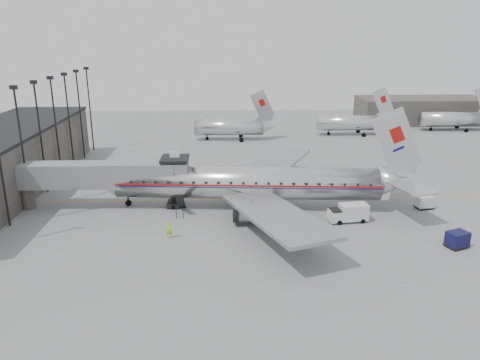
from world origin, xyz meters
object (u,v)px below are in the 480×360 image
object	(u,v)px
baggage_cart_navy	(457,239)
ramp_worker	(169,230)
baggage_cart_white	(424,202)
airliner	(254,183)
service_van	(349,213)

from	to	relation	value
baggage_cart_navy	ramp_worker	world-z (taller)	ramp_worker
baggage_cart_white	baggage_cart_navy	bearing A→B (deg)	-104.65
baggage_cart_navy	airliner	bearing A→B (deg)	126.44
airliner	service_van	xyz separation A→B (m)	(10.78, -4.95, -2.13)
baggage_cart_white	ramp_worker	bearing A→B (deg)	-174.29
airliner	ramp_worker	distance (m)	13.33
service_van	baggage_cart_navy	xyz separation A→B (m)	(9.46, -7.13, -0.21)
baggage_cart_white	ramp_worker	xyz separation A→B (m)	(-31.00, -8.00, 0.07)
service_van	baggage_cart_navy	size ratio (longest dim) A/B	1.79
baggage_cart_white	service_van	bearing A→B (deg)	-168.07
airliner	baggage_cart_navy	size ratio (longest dim) A/B	15.53
baggage_cart_white	airliner	bearing A→B (deg)	168.72
airliner	service_van	bearing A→B (deg)	-20.67
service_van	ramp_worker	world-z (taller)	service_van
airliner	ramp_worker	size ratio (longest dim) A/B	21.80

